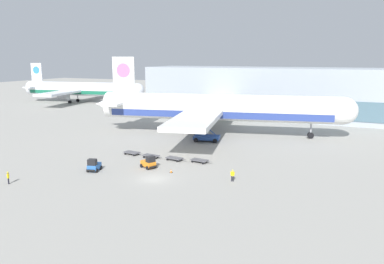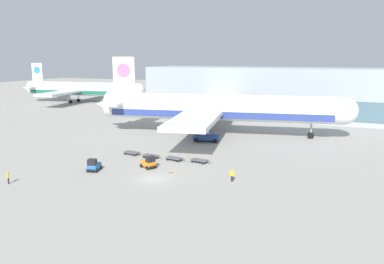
% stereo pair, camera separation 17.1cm
% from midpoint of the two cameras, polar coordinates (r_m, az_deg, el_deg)
% --- Properties ---
extents(ground_plane, '(400.00, 400.00, 0.00)m').
position_cam_midpoint_polar(ground_plane, '(53.62, -5.70, -7.11)').
color(ground_plane, '#9E9B93').
extents(terminal_building, '(90.00, 18.20, 14.00)m').
position_cam_midpoint_polar(terminal_building, '(109.43, 16.40, 5.68)').
color(terminal_building, '#9EA8B2').
rests_on(terminal_building, ground_plane).
extents(airplane_main, '(57.41, 48.62, 17.00)m').
position_cam_midpoint_polar(airplane_main, '(82.66, 3.58, 3.62)').
color(airplane_main, white).
rests_on(airplane_main, ground_plane).
extents(airplane_distant, '(49.87, 42.05, 14.69)m').
position_cam_midpoint_polar(airplane_distant, '(147.30, -16.56, 6.25)').
color(airplane_distant, silver).
rests_on(airplane_distant, ground_plane).
extents(scissor_lift_loader, '(5.71, 4.28, 5.29)m').
position_cam_midpoint_polar(scissor_lift_loader, '(76.38, 2.34, 0.09)').
color(scissor_lift_loader, '#284C99').
rests_on(scissor_lift_loader, ground_plane).
extents(baggage_tug_foreground, '(2.16, 2.72, 2.00)m').
position_cam_midpoint_polar(baggage_tug_foreground, '(58.48, -14.68, -4.96)').
color(baggage_tug_foreground, '#2D66B7').
rests_on(baggage_tug_foreground, ground_plane).
extents(baggage_tug_mid, '(2.80, 2.42, 2.00)m').
position_cam_midpoint_polar(baggage_tug_mid, '(58.48, -6.53, -4.65)').
color(baggage_tug_mid, orange).
rests_on(baggage_tug_mid, ground_plane).
extents(baggage_dolly_lead, '(3.77, 1.86, 0.48)m').
position_cam_midpoint_polar(baggage_dolly_lead, '(66.96, -9.08, -3.09)').
color(baggage_dolly_lead, '#56565B').
rests_on(baggage_dolly_lead, ground_plane).
extents(baggage_dolly_second, '(3.77, 1.86, 0.48)m').
position_cam_midpoint_polar(baggage_dolly_second, '(64.35, -6.21, -3.61)').
color(baggage_dolly_second, '#56565B').
rests_on(baggage_dolly_second, ground_plane).
extents(baggage_dolly_third, '(3.77, 1.86, 0.48)m').
position_cam_midpoint_polar(baggage_dolly_third, '(62.53, -2.62, -4.00)').
color(baggage_dolly_third, '#56565B').
rests_on(baggage_dolly_third, ground_plane).
extents(baggage_dolly_trail, '(3.77, 1.86, 0.48)m').
position_cam_midpoint_polar(baggage_dolly_trail, '(61.22, 1.23, -4.32)').
color(baggage_dolly_trail, '#56565B').
rests_on(baggage_dolly_trail, ground_plane).
extents(ground_crew_near, '(0.57, 0.26, 1.69)m').
position_cam_midpoint_polar(ground_crew_near, '(52.26, 6.24, -6.47)').
color(ground_crew_near, black).
rests_on(ground_crew_near, ground_plane).
extents(ground_crew_far, '(0.40, 0.47, 1.74)m').
position_cam_midpoint_polar(ground_crew_far, '(56.77, -26.15, -6.12)').
color(ground_crew_far, black).
rests_on(ground_crew_far, ground_plane).
extents(traffic_cone_near, '(0.40, 0.40, 0.55)m').
position_cam_midpoint_polar(traffic_cone_near, '(56.12, -3.14, -5.93)').
color(traffic_cone_near, black).
rests_on(traffic_cone_near, ground_plane).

